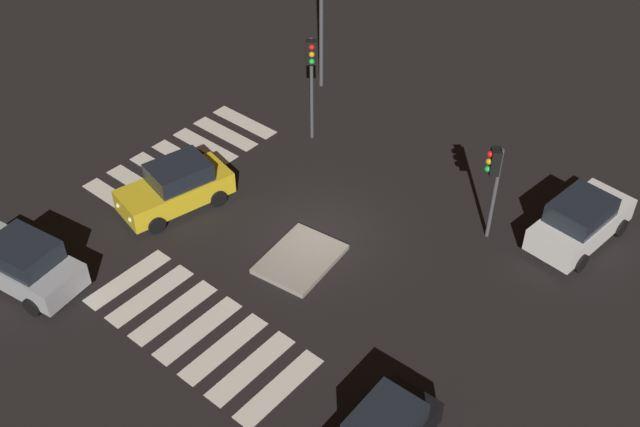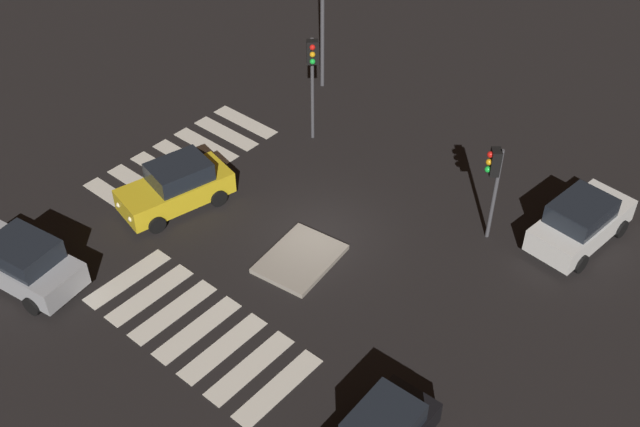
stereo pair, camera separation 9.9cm
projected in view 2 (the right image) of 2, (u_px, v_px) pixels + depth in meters
ground_plane at (320, 235)px, 27.42m from camera, size 80.00×80.00×0.00m
traffic_island at (300, 259)px, 26.34m from camera, size 3.13×2.50×0.18m
car_yellow at (176, 186)px, 28.14m from camera, size 4.40×2.64×1.81m
car_white at (581, 222)px, 26.59m from camera, size 4.39×2.34×1.85m
car_silver at (23, 262)px, 25.04m from camera, size 2.47×4.41×1.84m
traffic_light_south at (312, 66)px, 29.84m from camera, size 0.53×0.54×4.53m
traffic_light_west at (494, 172)px, 25.56m from camera, size 0.54×0.53×3.74m
crosswalk_near at (185, 158)px, 31.01m from camera, size 7.60×3.20×0.02m
crosswalk_side at (198, 329)px, 24.00m from camera, size 3.20×7.60×0.02m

